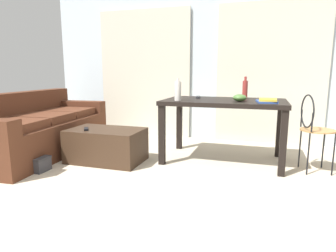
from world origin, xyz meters
The scene contains 14 objects.
ground_plane centered at (0.00, 1.12, 0.00)m, with size 7.29×7.29×0.00m, color beige.
wall_back centered at (0.00, 3.04, 1.20)m, with size 5.28×0.10×2.41m, color silver.
curtains centered at (0.00, 2.95, 1.05)m, with size 3.61×0.03×2.10m.
couch centered at (-1.91, 1.39, 0.32)m, with size 1.02×2.15×0.81m.
coffee_table centered at (-0.87, 1.35, 0.20)m, with size 0.89×0.56×0.40m.
craft_table centered at (0.48, 1.82, 0.66)m, with size 1.43×0.86×0.75m.
wire_chair centered at (1.45, 1.70, 0.53)m, with size 0.37×0.39×0.85m.
bottle_near centered at (-0.03, 1.56, 0.86)m, with size 0.08×0.08×0.26m.
bottle_far centered at (0.70, 2.11, 0.87)m, with size 0.07×0.07×0.27m.
bowl centered at (0.67, 1.68, 0.79)m, with size 0.15×0.15×0.08m, color #477033.
book_stack centered at (0.97, 1.64, 0.77)m, with size 0.24×0.31×0.04m.
tv_remote_on_table centered at (0.13, 1.96, 0.76)m, with size 0.05×0.19×0.02m, color #232326.
tv_remote_primary centered at (-1.07, 1.24, 0.41)m, with size 0.05×0.16×0.02m, color black.
shoebox centered at (-1.47, 0.79, 0.08)m, with size 0.33×0.21×0.16m.
Camera 1 is at (0.91, -1.74, 1.08)m, focal length 31.35 mm.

